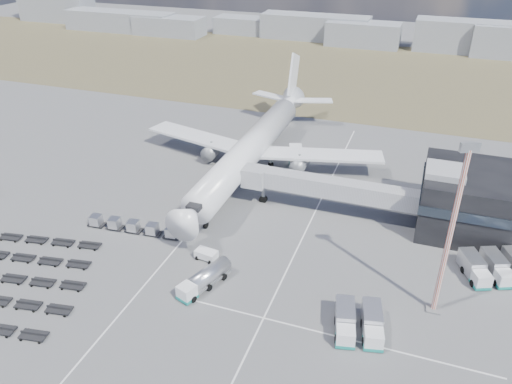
% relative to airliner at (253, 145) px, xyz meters
% --- Properties ---
extents(ground, '(420.00, 420.00, 0.00)m').
position_rel_airliner_xyz_m(ground, '(0.00, -32.38, -5.29)').
color(ground, '#565659').
rests_on(ground, ground).
extents(grass_strip, '(420.00, 90.00, 0.01)m').
position_rel_airliner_xyz_m(grass_strip, '(0.00, 77.62, -5.29)').
color(grass_strip, brown).
rests_on(grass_strip, ground).
extents(lane_markings, '(47.12, 110.00, 0.01)m').
position_rel_airliner_xyz_m(lane_markings, '(9.77, -29.38, -5.29)').
color(lane_markings, silver).
rests_on(lane_markings, ground).
extents(jet_bridge, '(30.30, 3.80, 7.05)m').
position_rel_airliner_xyz_m(jet_bridge, '(15.90, -11.95, -0.24)').
color(jet_bridge, '#939399').
rests_on(jet_bridge, ground).
extents(airliner, '(51.59, 64.53, 17.62)m').
position_rel_airliner_xyz_m(airliner, '(0.00, 0.00, 0.00)').
color(airliner, white).
rests_on(airliner, ground).
extents(skyline, '(299.82, 26.29, 21.85)m').
position_rel_airliner_xyz_m(skyline, '(-15.86, 118.06, 1.15)').
color(skyline, gray).
rests_on(skyline, ground).
extents(fuel_tanker, '(5.09, 9.14, 2.88)m').
position_rel_airliner_xyz_m(fuel_tanker, '(6.20, -37.30, -3.85)').
color(fuel_tanker, white).
rests_on(fuel_tanker, ground).
extents(pushback_tug, '(3.51, 2.27, 1.48)m').
position_rel_airliner_xyz_m(pushback_tug, '(3.69, -31.22, -4.55)').
color(pushback_tug, white).
rests_on(pushback_tug, ground).
extents(catering_truck, '(4.64, 7.19, 3.06)m').
position_rel_airliner_xyz_m(catering_truck, '(7.47, 5.28, -3.72)').
color(catering_truck, white).
rests_on(catering_truck, ground).
extents(service_trucks_near, '(7.00, 7.87, 2.75)m').
position_rel_airliner_xyz_m(service_trucks_near, '(27.87, -38.65, -3.80)').
color(service_trucks_near, white).
rests_on(service_trucks_near, ground).
extents(service_trucks_far, '(10.82, 9.68, 2.71)m').
position_rel_airliner_xyz_m(service_trucks_far, '(44.73, -20.89, -3.82)').
color(service_trucks_far, white).
rests_on(service_trucks_far, ground).
extents(uld_row, '(16.47, 3.01, 1.80)m').
position_rel_airliner_xyz_m(uld_row, '(-10.69, -28.48, -4.22)').
color(uld_row, black).
rests_on(uld_row, ground).
extents(floodlight_mast, '(2.26, 1.86, 24.04)m').
position_rel_airliner_xyz_m(floodlight_mast, '(36.66, -31.32, 6.76)').
color(floodlight_mast, '#AE331B').
rests_on(floodlight_mast, ground).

